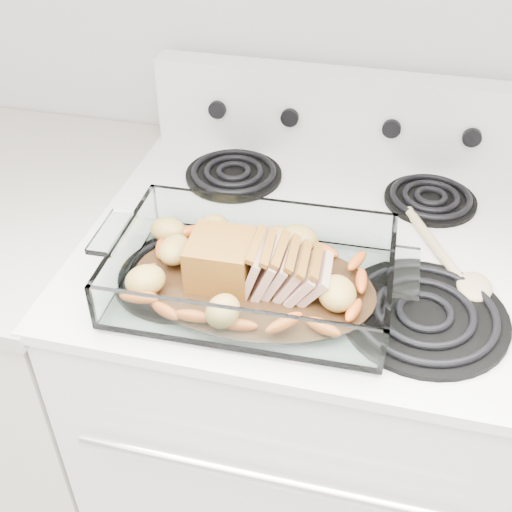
% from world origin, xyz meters
% --- Properties ---
extents(electric_range, '(0.78, 0.70, 1.12)m').
position_xyz_m(electric_range, '(0.00, 1.66, 0.48)').
color(electric_range, white).
rests_on(electric_range, ground).
extents(counter_left, '(0.58, 0.68, 0.93)m').
position_xyz_m(counter_left, '(-0.67, 1.66, 0.47)').
color(counter_left, silver).
rests_on(counter_left, ground).
extents(baking_dish, '(0.41, 0.27, 0.08)m').
position_xyz_m(baking_dish, '(-0.07, 1.49, 0.96)').
color(baking_dish, silver).
rests_on(baking_dish, electric_range).
extents(pork_roast, '(0.22, 0.09, 0.08)m').
position_xyz_m(pork_roast, '(-0.08, 1.49, 0.99)').
color(pork_roast, '#916023').
rests_on(pork_roast, baking_dish).
extents(roast_vegetables, '(0.36, 0.20, 0.04)m').
position_xyz_m(roast_vegetables, '(-0.07, 1.53, 0.97)').
color(roast_vegetables, '#D1601E').
rests_on(roast_vegetables, baking_dish).
extents(wooden_spoon, '(0.15, 0.23, 0.02)m').
position_xyz_m(wooden_spoon, '(0.23, 1.62, 0.95)').
color(wooden_spoon, beige).
rests_on(wooden_spoon, electric_range).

